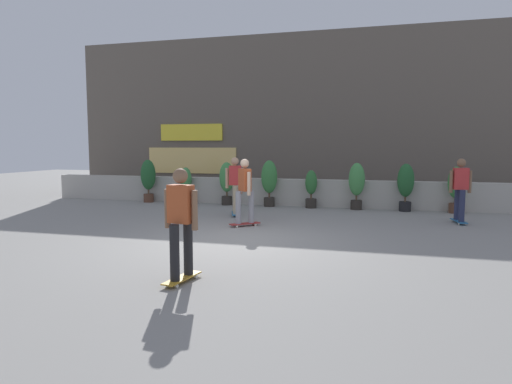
# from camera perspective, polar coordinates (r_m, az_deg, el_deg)

# --- Properties ---
(ground_plane) EXTENTS (48.00, 48.00, 0.00)m
(ground_plane) POSITION_cam_1_polar(r_m,az_deg,el_deg) (9.79, -2.32, -6.11)
(ground_plane) COLOR gray
(planter_wall) EXTENTS (18.00, 0.40, 0.90)m
(planter_wall) POSITION_cam_1_polar(r_m,az_deg,el_deg) (15.49, 4.38, -0.03)
(planter_wall) COLOR #B2ADA3
(planter_wall) RESTS_ON ground
(building_backdrop) EXTENTS (20.00, 2.08, 6.50)m
(building_backdrop) POSITION_cam_1_polar(r_m,az_deg,el_deg) (19.39, 6.68, 9.39)
(building_backdrop) COLOR #60564C
(building_backdrop) RESTS_ON ground
(potted_plant_0) EXTENTS (0.53, 0.53, 1.53)m
(potted_plant_0) POSITION_cam_1_polar(r_m,az_deg,el_deg) (16.77, -13.39, 1.80)
(potted_plant_0) COLOR brown
(potted_plant_0) RESTS_ON ground
(potted_plant_1) EXTENTS (0.40, 0.40, 1.27)m
(potted_plant_1) POSITION_cam_1_polar(r_m,az_deg,el_deg) (16.13, -8.78, 1.04)
(potted_plant_1) COLOR brown
(potted_plant_1) RESTS_ON ground
(potted_plant_2) EXTENTS (0.50, 0.50, 1.47)m
(potted_plant_2) POSITION_cam_1_polar(r_m,az_deg,el_deg) (15.57, -3.70, 1.49)
(potted_plant_2) COLOR #2D2823
(potted_plant_2) RESTS_ON ground
(potted_plant_3) EXTENTS (0.53, 0.53, 1.54)m
(potted_plant_3) POSITION_cam_1_polar(r_m,az_deg,el_deg) (15.14, 1.68, 1.57)
(potted_plant_3) COLOR #2D2823
(potted_plant_3) RESTS_ON ground
(potted_plant_4) EXTENTS (0.38, 0.38, 1.24)m
(potted_plant_4) POSITION_cam_1_polar(r_m,az_deg,el_deg) (14.90, 6.94, 0.55)
(potted_plant_4) COLOR #2D2823
(potted_plant_4) RESTS_ON ground
(potted_plant_5) EXTENTS (0.51, 0.51, 1.49)m
(potted_plant_5) POSITION_cam_1_polar(r_m,az_deg,el_deg) (14.74, 12.53, 1.17)
(potted_plant_5) COLOR #2D2823
(potted_plant_5) RESTS_ON ground
(potted_plant_6) EXTENTS (0.50, 0.50, 1.48)m
(potted_plant_6) POSITION_cam_1_polar(r_m,az_deg,el_deg) (14.75, 18.29, 0.99)
(potted_plant_6) COLOR black
(potted_plant_6) RESTS_ON ground
(potted_plant_7) EXTENTS (0.47, 0.47, 1.41)m
(potted_plant_7) POSITION_cam_1_polar(r_m,az_deg,el_deg) (14.90, 23.80, 0.64)
(potted_plant_7) COLOR brown
(potted_plant_7) RESTS_ON ground
(skater_far_left) EXTENTS (0.73, 0.68, 1.70)m
(skater_far_left) POSITION_cam_1_polar(r_m,az_deg,el_deg) (11.38, -1.42, 0.36)
(skater_far_left) COLOR maroon
(skater_far_left) RESTS_ON ground
(skater_mid_plaza) EXTENTS (0.55, 0.82, 1.70)m
(skater_mid_plaza) POSITION_cam_1_polar(r_m,az_deg,el_deg) (6.75, -9.40, -3.46)
(skater_mid_plaza) COLOR #BF8C26
(skater_mid_plaza) RESTS_ON ground
(skater_by_wall_left) EXTENTS (0.53, 0.82, 1.70)m
(skater_by_wall_left) POSITION_cam_1_polar(r_m,az_deg,el_deg) (13.12, -2.64, 1.08)
(skater_by_wall_left) COLOR #266699
(skater_by_wall_left) RESTS_ON ground
(skater_far_right) EXTENTS (0.55, 0.82, 1.70)m
(skater_far_right) POSITION_cam_1_polar(r_m,az_deg,el_deg) (12.92, 24.27, 0.50)
(skater_far_right) COLOR #266699
(skater_far_right) RESTS_ON ground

